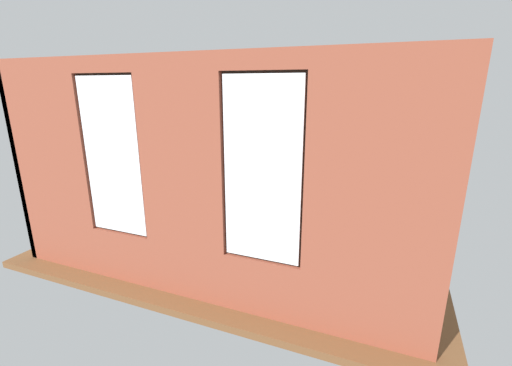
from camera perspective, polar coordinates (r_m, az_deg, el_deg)
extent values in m
cube|color=brown|center=(7.06, 0.62, -7.33)|extent=(6.60, 5.97, 0.10)
cube|color=brown|center=(3.64, 19.39, -4.16)|extent=(1.46, 0.16, 3.10)
cube|color=brown|center=(4.33, -11.98, -0.39)|extent=(1.15, 0.16, 3.10)
cube|color=brown|center=(5.89, -30.72, 2.00)|extent=(1.46, 0.16, 3.10)
cube|color=brown|center=(4.37, 1.10, -16.87)|extent=(0.96, 0.16, 0.75)
cube|color=brown|center=(3.68, 1.33, 19.88)|extent=(0.96, 0.16, 0.21)
cube|color=white|center=(3.75, 1.00, 1.70)|extent=(0.90, 0.03, 2.08)
cube|color=#38281E|center=(3.81, 1.32, 1.91)|extent=(0.96, 0.04, 2.14)
cube|color=brown|center=(5.39, -20.81, -11.23)|extent=(0.96, 0.16, 0.75)
cube|color=brown|center=(4.85, -24.00, 17.65)|extent=(0.96, 0.16, 0.21)
cube|color=white|center=(4.90, -22.79, 3.85)|extent=(0.90, 0.03, 2.08)
cube|color=#38281E|center=(4.94, -22.31, 4.00)|extent=(0.96, 0.04, 2.14)
cube|color=olive|center=(4.71, -10.71, -9.82)|extent=(3.27, 0.24, 0.06)
cube|color=black|center=(4.28, -11.77, 7.62)|extent=(0.49, 0.03, 0.68)
cube|color=orange|center=(4.29, -11.66, 7.65)|extent=(0.43, 0.01, 0.62)
cube|color=silver|center=(7.98, -20.18, 6.41)|extent=(0.10, 4.97, 3.10)
cube|color=black|center=(5.39, -6.91, -12.20)|extent=(1.76, 0.85, 0.42)
cube|color=black|center=(4.96, -8.89, -9.72)|extent=(1.76, 0.24, 0.38)
cube|color=black|center=(4.96, 0.96, -10.71)|extent=(0.22, 0.85, 0.24)
cube|color=black|center=(5.64, -13.97, -7.76)|extent=(0.22, 0.85, 0.24)
cube|color=black|center=(5.16, -3.53, -10.08)|extent=(0.61, 0.65, 0.12)
cube|color=black|center=(5.46, -9.89, -8.80)|extent=(0.61, 0.65, 0.12)
cube|color=black|center=(6.63, 19.51, -7.48)|extent=(0.98, 1.80, 0.42)
cube|color=black|center=(6.46, 22.69, -4.60)|extent=(0.38, 1.76, 0.38)
cube|color=black|center=(7.23, 20.54, -2.99)|extent=(0.86, 0.29, 0.24)
cube|color=black|center=(5.81, 18.79, -7.45)|extent=(0.86, 0.29, 0.24)
cube|color=black|center=(6.84, 19.75, -4.34)|extent=(0.69, 0.65, 0.12)
cube|color=black|center=(6.23, 18.97, -6.26)|extent=(0.69, 0.65, 0.12)
cube|color=olive|center=(6.73, 2.46, -4.47)|extent=(1.53, 0.82, 0.04)
cube|color=olive|center=(6.94, 8.96, -5.85)|extent=(0.07, 0.07, 0.37)
cube|color=olive|center=(7.35, -1.85, -4.38)|extent=(0.07, 0.07, 0.37)
cube|color=olive|center=(6.31, 7.48, -8.07)|extent=(0.07, 0.07, 0.37)
cube|color=olive|center=(6.76, -4.25, -6.28)|extent=(0.07, 0.07, 0.37)
cylinder|color=#33567F|center=(6.76, -1.57, -3.80)|extent=(0.07, 0.07, 0.09)
cylinder|color=beige|center=(6.86, 1.24, -3.51)|extent=(0.10, 0.10, 0.08)
sphere|color=#3D8E42|center=(6.83, 1.25, -2.74)|extent=(0.12, 0.12, 0.12)
cube|color=#B2B2B7|center=(6.72, 2.47, -4.22)|extent=(0.07, 0.17, 0.02)
cube|color=black|center=(8.55, -15.09, -1.67)|extent=(1.06, 0.42, 0.46)
cube|color=black|center=(8.48, -15.22, -0.01)|extent=(0.47, 0.20, 0.05)
cube|color=black|center=(8.47, -15.24, 0.35)|extent=(0.06, 0.04, 0.06)
cube|color=black|center=(8.38, -15.42, 2.67)|extent=(1.07, 0.04, 0.65)
cube|color=black|center=(8.40, -15.33, 2.71)|extent=(1.02, 0.01, 0.60)
cylinder|color=olive|center=(8.98, -0.87, -0.87)|extent=(0.52, 0.52, 0.28)
ellipsoid|color=silver|center=(8.89, -0.88, 1.25)|extent=(1.16, 1.16, 0.47)
ellipsoid|color=navy|center=(8.89, -1.40, 2.03)|extent=(0.44, 0.44, 0.18)
cylinder|color=#9E5638|center=(7.76, 7.55, -4.21)|extent=(0.14, 0.14, 0.17)
cylinder|color=brown|center=(7.70, 7.59, -3.11)|extent=(0.02, 0.02, 0.15)
ellipsoid|color=#3D8E42|center=(7.64, 7.65, -1.67)|extent=(0.30, 0.30, 0.26)
cylinder|color=brown|center=(4.74, 20.50, -17.89)|extent=(0.30, 0.30, 0.37)
cylinder|color=brown|center=(4.51, 21.09, -12.98)|extent=(0.05, 0.05, 0.56)
cone|color=#1E5B28|center=(4.29, 19.06, -7.06)|extent=(0.54, 0.20, 0.54)
cone|color=#1E5B28|center=(4.17, 19.26, -8.25)|extent=(0.54, 0.51, 0.49)
cone|color=#1E5B28|center=(4.12, 21.93, -8.28)|extent=(0.22, 0.53, 0.54)
cone|color=#1E5B28|center=(4.26, 24.09, -7.57)|extent=(0.53, 0.31, 0.56)
cone|color=#1E5B28|center=(4.40, 24.20, -7.19)|extent=(0.56, 0.40, 0.52)
cone|color=#1E5B28|center=(4.53, 21.90, -6.65)|extent=(0.21, 0.58, 0.48)
cone|color=#1E5B28|center=(4.45, 20.38, -6.32)|extent=(0.43, 0.54, 0.54)
cylinder|color=brown|center=(6.58, -24.86, -8.66)|extent=(0.29, 0.29, 0.33)
cylinder|color=brown|center=(6.47, -25.17, -6.20)|extent=(0.05, 0.05, 0.27)
cone|color=#1E5B28|center=(6.53, -26.92, -3.14)|extent=(0.56, 0.15, 0.50)
cone|color=#1E5B28|center=(6.29, -27.36, -3.69)|extent=(0.33, 0.55, 0.53)
cone|color=#1E5B28|center=(6.16, -25.58, -3.77)|extent=(0.48, 0.47, 0.55)
cone|color=#1E5B28|center=(6.31, -23.53, -3.26)|extent=(0.53, 0.44, 0.51)
cone|color=#1E5B28|center=(6.50, -24.92, -2.50)|extent=(0.32, 0.50, 0.57)
cylinder|color=gray|center=(9.62, -8.25, 0.07)|extent=(0.26, 0.26, 0.26)
cylinder|color=brown|center=(9.55, -8.31, 1.64)|extent=(0.05, 0.05, 0.28)
cone|color=#286B2D|center=(9.60, -9.48, 4.34)|extent=(0.55, 0.18, 0.66)
cone|color=#286B2D|center=(9.22, -9.06, 3.63)|extent=(0.18, 0.62, 0.59)
cone|color=#286B2D|center=(9.38, -6.90, 3.97)|extent=(0.61, 0.21, 0.61)
cone|color=#286B2D|center=(9.67, -7.42, 4.29)|extent=(0.20, 0.62, 0.60)
cylinder|color=#47423D|center=(8.44, 21.54, -3.11)|extent=(0.24, 0.24, 0.29)
cylinder|color=brown|center=(8.32, 21.83, -0.39)|extent=(0.04, 0.04, 0.54)
cone|color=#286B2D|center=(8.24, 20.45, 2.89)|extent=(0.60, 0.21, 0.49)
cone|color=#286B2D|center=(8.01, 21.48, 2.69)|extent=(0.37, 0.55, 0.55)
cone|color=#286B2D|center=(8.04, 22.75, 2.82)|extent=(0.34, 0.50, 0.59)
cone|color=#286B2D|center=(8.23, 23.85, 2.55)|extent=(0.59, 0.19, 0.50)
cone|color=#286B2D|center=(8.38, 22.69, 3.25)|extent=(0.32, 0.53, 0.57)
cone|color=#286B2D|center=(8.38, 21.25, 3.20)|extent=(0.46, 0.53, 0.53)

